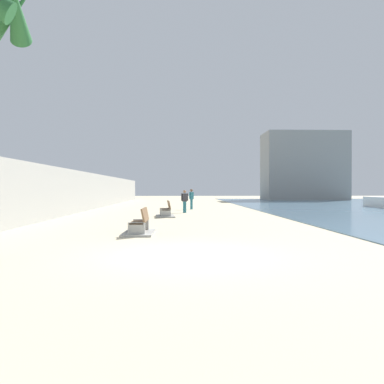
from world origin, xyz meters
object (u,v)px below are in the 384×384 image
bench_near (140,228)px  person_standing (191,198)px  person_walking (185,200)px  bench_far (166,213)px

bench_near → person_standing: size_ratio=1.26×
person_walking → person_standing: (0.63, 4.24, 0.05)m
bench_near → person_walking: size_ratio=1.32×
bench_far → person_standing: (1.84, 7.80, 0.74)m
bench_near → person_walking: (1.89, 12.07, 0.69)m
person_walking → person_standing: bearing=81.6°
bench_far → person_walking: bearing=71.2°
bench_near → person_standing: bearing=81.2°
person_standing → bench_far: bearing=-103.3°
bench_near → person_standing: person_standing is taller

